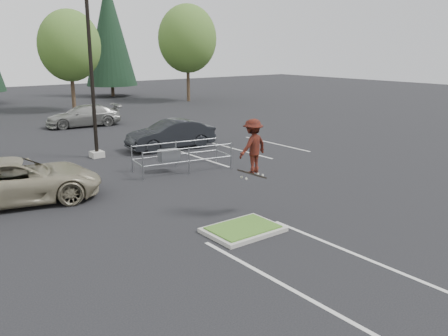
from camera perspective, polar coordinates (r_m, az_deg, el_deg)
ground at (r=14.27m, az=2.31°, el=-7.66°), size 120.00×120.00×0.00m
grass_median at (r=14.24m, az=2.31°, el=-7.37°), size 2.20×1.60×0.16m
stall_lines at (r=18.47m, az=-13.07°, el=-2.84°), size 22.62×17.60×0.01m
light_pole at (r=23.91m, az=-15.72°, el=11.96°), size 0.70×0.60×10.12m
decid_c at (r=42.52m, az=-18.10°, el=13.57°), size 5.12×5.12×8.38m
decid_d at (r=48.37m, az=-4.45°, el=15.01°), size 5.76×5.76×9.43m
conif_c at (r=54.52m, az=-13.63°, el=15.57°), size 5.50×5.50×12.50m
cart_corral at (r=20.90m, az=-6.25°, el=1.57°), size 4.39×2.16×1.19m
skateboarder at (r=15.09m, az=3.47°, el=2.59°), size 1.22×0.82×2.03m
car_l_tan at (r=18.16m, az=-23.80°, el=-1.40°), size 6.17×3.84×1.59m
car_r_charc at (r=25.66m, az=-6.42°, el=4.02°), size 4.87×2.17×1.55m
car_far_silver at (r=34.32m, az=-16.50°, el=6.06°), size 5.28×2.74×1.46m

